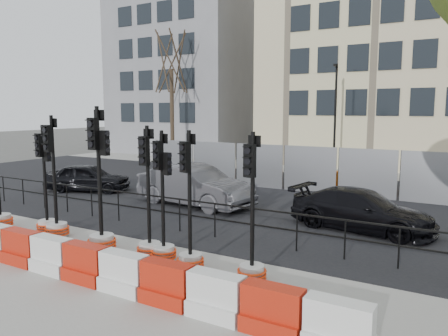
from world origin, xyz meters
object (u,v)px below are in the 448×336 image
Objects in this scene: traffic_signal_d at (101,218)px; car_c at (362,210)px; traffic_signal_h at (252,253)px; car_a at (88,178)px.

traffic_signal_d is 7.41m from car_c.
traffic_signal_d reaches higher than car_c.
car_c is at bearing 84.85° from traffic_signal_h.
car_c is (5.15, 5.32, -0.26)m from traffic_signal_d.
car_a reaches higher than car_c.
car_c is (11.75, -0.29, -0.00)m from car_a.
traffic_signal_d is 0.82× the size of car_c.
car_a is at bearing 141.60° from traffic_signal_d.
car_a is 11.75m from car_c.
car_a is at bearing 96.77° from car_c.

